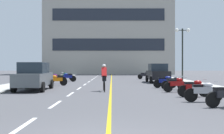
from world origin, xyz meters
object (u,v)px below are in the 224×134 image
motorcycle_3 (194,88)px  motorcycle_10 (67,76)px  street_lamp_mid (183,42)px  motorcycle_11 (145,75)px  motorcycle_8 (57,78)px  cyclist_rider (104,77)px  parked_car_mid (158,73)px  motorcycle_5 (174,83)px  motorcycle_6 (165,81)px  motorcycle_7 (57,80)px  parked_car_near (34,76)px  motorcycle_9 (68,77)px  motorcycle_4 (177,84)px  motorcycle_2 (204,91)px

motorcycle_3 → motorcycle_10: same height
street_lamp_mid → motorcycle_11: street_lamp_mid is taller
motorcycle_8 → cyclist_rider: 8.46m
parked_car_mid → motorcycle_5: size_ratio=2.48×
motorcycle_6 → motorcycle_10: same height
motorcycle_5 → motorcycle_7: bearing=156.8°
parked_car_near → motorcycle_8: size_ratio=2.55×
motorcycle_7 → street_lamp_mid: bearing=20.1°
parked_car_mid → street_lamp_mid: bearing=-8.6°
parked_car_mid → motorcycle_9: (-8.93, 1.32, -0.44)m
motorcycle_7 → motorcycle_10: (-0.46, 7.70, 0.00)m
parked_car_near → motorcycle_11: bearing=58.9°
motorcycle_3 → motorcycle_4: (-0.28, 2.60, 0.00)m
parked_car_mid → motorcycle_10: size_ratio=2.49×
parked_car_near → parked_car_mid: size_ratio=1.01×
parked_car_mid → motorcycle_11: bearing=94.1°
cyclist_rider → motorcycle_8: bearing=121.6°
motorcycle_2 → motorcycle_9: size_ratio=1.00×
motorcycle_9 → motorcycle_6: bearing=-43.3°
parked_car_near → cyclist_rider: bearing=-7.3°
motorcycle_6 → motorcycle_7: 8.57m
motorcycle_2 → cyclist_rider: bearing=131.6°
cyclist_rider → motorcycle_11: bearing=74.0°
motorcycle_3 → motorcycle_7: (-8.66, 7.77, 0.00)m
street_lamp_mid → cyclist_rider: size_ratio=2.87×
motorcycle_10 → motorcycle_11: bearing=20.1°
motorcycle_2 → motorcycle_6: (-0.18, 7.61, 0.00)m
motorcycle_3 → cyclist_rider: 5.67m
motorcycle_9 → motorcycle_10: bearing=101.8°
motorcycle_4 → motorcycle_6: size_ratio=0.98×
motorcycle_4 → motorcycle_7: (-8.38, 5.17, 0.00)m
motorcycle_9 → motorcycle_5: bearing=-47.5°
motorcycle_9 → motorcycle_11: size_ratio=1.02×
motorcycle_8 → motorcycle_11: 12.21m
motorcycle_3 → motorcycle_7: same height
motorcycle_3 → motorcycle_2: bearing=-95.2°
parked_car_near → motorcycle_11: size_ratio=2.56×
motorcycle_5 → motorcycle_11: (-0.16, 14.61, 0.00)m
motorcycle_5 → motorcycle_2: bearing=-90.8°
motorcycle_9 → motorcycle_2: bearing=-61.1°
motorcycle_3 → motorcycle_9: size_ratio=1.00×
parked_car_near → parked_car_mid: (9.51, 8.47, 0.00)m
motorcycle_7 → motorcycle_11: same height
street_lamp_mid → motorcycle_8: (-11.66, -1.52, -3.36)m
motorcycle_8 → motorcycle_4: bearing=-41.1°
street_lamp_mid → motorcycle_3: size_ratio=2.98×
motorcycle_7 → motorcycle_8: same height
motorcycle_6 → motorcycle_9: bearing=136.7°
motorcycle_6 → motorcycle_10: (-8.76, 9.81, 0.00)m
motorcycle_10 → motorcycle_7: bearing=-86.6°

